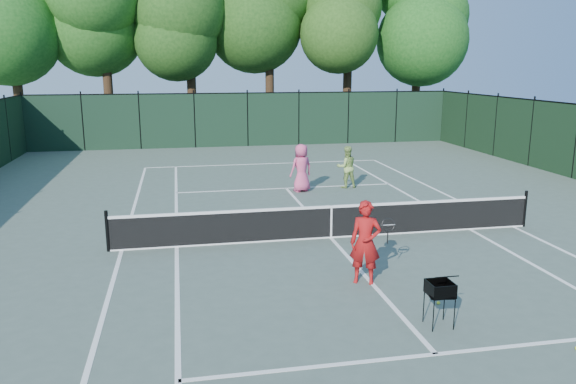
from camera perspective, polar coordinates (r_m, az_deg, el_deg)
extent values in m
plane|color=#4A5A4E|center=(15.33, 4.38, -4.67)|extent=(90.00, 90.00, 0.00)
cube|color=white|center=(14.88, -16.54, -5.71)|extent=(0.10, 23.77, 0.01)
cube|color=white|center=(17.56, 21.93, -3.30)|extent=(0.10, 23.77, 0.01)
cube|color=white|center=(14.81, -11.24, -5.51)|extent=(0.10, 23.77, 0.01)
cube|color=white|center=(16.86, 18.01, -3.63)|extent=(0.10, 23.77, 0.01)
cube|color=white|center=(26.66, -2.44, 2.88)|extent=(10.97, 0.10, 0.01)
cube|color=white|center=(9.78, 14.78, -15.64)|extent=(8.23, 0.10, 0.01)
cube|color=white|center=(21.35, -0.19, 0.40)|extent=(8.23, 0.10, 0.01)
cube|color=white|center=(15.33, 4.38, -4.66)|extent=(0.10, 12.80, 0.01)
cube|color=black|center=(15.20, 4.40, -3.03)|extent=(11.60, 0.03, 0.85)
cube|color=white|center=(15.09, 4.43, -1.50)|extent=(11.60, 0.05, 0.07)
cube|color=white|center=(15.32, 4.38, -4.60)|extent=(11.60, 0.05, 0.04)
cube|color=white|center=(15.20, 4.40, -3.03)|extent=(0.05, 0.04, 0.91)
cylinder|color=black|center=(14.77, -17.89, -3.80)|extent=(0.09, 0.09, 1.06)
cylinder|color=black|center=(17.60, 22.93, -1.57)|extent=(0.09, 0.09, 1.06)
cube|color=black|center=(32.47, -4.12, 7.31)|extent=(24.00, 0.05, 3.00)
cylinder|color=black|center=(36.78, -25.61, 7.92)|extent=(0.56, 0.56, 4.50)
cylinder|color=black|center=(36.37, -17.71, 8.75)|extent=(0.56, 0.56, 4.80)
cylinder|color=black|center=(35.97, -9.70, 8.73)|extent=(0.56, 0.56, 4.30)
ellipsoid|color=#194012|center=(36.03, -10.05, 17.65)|extent=(6.00, 6.00, 9.30)
cylinder|color=black|center=(36.92, -1.86, 9.55)|extent=(0.56, 0.56, 5.00)
cylinder|color=black|center=(37.39, 6.00, 9.22)|extent=(0.56, 0.56, 4.60)
ellipsoid|color=#1E4413|center=(37.49, 6.22, 18.20)|extent=(6.20, 6.20, 9.61)
cylinder|color=black|center=(39.61, 12.80, 9.03)|extent=(0.56, 0.56, 4.40)
ellipsoid|color=#154B15|center=(39.66, 13.21, 17.03)|extent=(5.80, 5.80, 8.99)
imported|color=#A81313|center=(12.08, 7.87, -5.10)|extent=(0.78, 0.66, 1.81)
cylinder|color=black|center=(12.38, 10.09, -4.51)|extent=(0.03, 0.03, 0.30)
torus|color=black|center=(12.30, 10.14, -3.31)|extent=(0.30, 0.10, 0.30)
imported|color=#DB4D7E|center=(20.67, 1.36, 2.46)|extent=(1.00, 0.81, 1.77)
imported|color=#93B75B|center=(21.45, 5.97, 2.54)|extent=(0.80, 0.63, 1.59)
cylinder|color=black|center=(10.37, 14.55, -12.10)|extent=(0.02, 0.02, 0.59)
cylinder|color=black|center=(10.54, 16.55, -11.81)|extent=(0.02, 0.02, 0.59)
cylinder|color=black|center=(10.70, 13.62, -11.26)|extent=(0.02, 0.02, 0.59)
cylinder|color=black|center=(10.86, 15.57, -10.99)|extent=(0.02, 0.02, 0.59)
cube|color=black|center=(10.45, 15.21, -9.43)|extent=(0.50, 0.50, 0.25)
sphere|color=#E2F131|center=(10.48, 15.18, -9.80)|extent=(0.06, 0.06, 0.06)
sphere|color=#E2F131|center=(10.48, 15.18, -9.80)|extent=(0.06, 0.06, 0.06)
sphere|color=#E2F131|center=(10.48, 15.18, -9.80)|extent=(0.06, 0.06, 0.06)
sphere|color=#E2F131|center=(10.48, 15.18, -9.80)|extent=(0.06, 0.06, 0.06)
sphere|color=#E2F131|center=(10.48, 15.18, -9.80)|extent=(0.06, 0.06, 0.06)
sphere|color=#E2F131|center=(10.48, 15.18, -9.80)|extent=(0.06, 0.06, 0.06)
sphere|color=#E2F131|center=(10.48, 15.18, -9.80)|extent=(0.06, 0.06, 0.06)
sphere|color=#E2F131|center=(10.48, 15.18, -9.80)|extent=(0.06, 0.06, 0.06)
sphere|color=#E2F131|center=(10.48, 15.18, -9.80)|extent=(0.06, 0.06, 0.06)
sphere|color=#E2F131|center=(10.48, 15.18, -9.80)|extent=(0.06, 0.06, 0.06)
sphere|color=#E2F131|center=(10.48, 15.18, -9.80)|extent=(0.06, 0.06, 0.06)
sphere|color=#E2F131|center=(10.48, 15.18, -9.80)|extent=(0.06, 0.06, 0.06)
sphere|color=#D4EA30|center=(11.59, 15.04, -10.81)|extent=(0.07, 0.07, 0.07)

